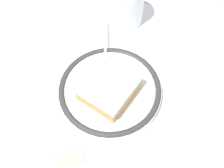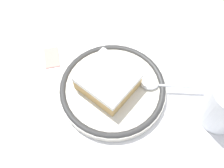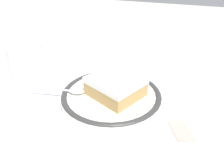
# 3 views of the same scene
# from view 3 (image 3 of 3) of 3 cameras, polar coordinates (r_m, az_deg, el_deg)

# --- Properties ---
(ground_plane) EXTENTS (2.40, 2.40, 0.00)m
(ground_plane) POSITION_cam_3_polar(r_m,az_deg,el_deg) (0.45, -4.85, -3.37)
(ground_plane) COLOR #B7B2A8
(placemat) EXTENTS (0.44, 0.40, 0.00)m
(placemat) POSITION_cam_3_polar(r_m,az_deg,el_deg) (0.45, -4.86, -3.29)
(placemat) COLOR white
(placemat) RESTS_ON ground_plane
(plate) EXTENTS (0.20, 0.20, 0.02)m
(plate) POSITION_cam_3_polar(r_m,az_deg,el_deg) (0.43, -0.00, -2.95)
(plate) COLOR silver
(plate) RESTS_ON placemat
(cake_slice) EXTENTS (0.12, 0.12, 0.04)m
(cake_slice) POSITION_cam_3_polar(r_m,az_deg,el_deg) (0.41, 1.25, -0.29)
(cake_slice) COLOR tan
(cake_slice) RESTS_ON plate
(spoon) EXTENTS (0.13, 0.04, 0.01)m
(spoon) POSITION_cam_3_polar(r_m,az_deg,el_deg) (0.43, -11.70, -1.70)
(spoon) COLOR silver
(spoon) RESTS_ON plate
(cup) EXTENTS (0.08, 0.08, 0.09)m
(cup) POSITION_cam_3_polar(r_m,az_deg,el_deg) (0.51, -21.97, 4.21)
(cup) COLOR white
(cup) RESTS_ON placemat
(napkin) EXTENTS (0.15, 0.15, 0.00)m
(napkin) POSITION_cam_3_polar(r_m,az_deg,el_deg) (0.42, -22.20, -8.14)
(napkin) COLOR white
(napkin) RESTS_ON placemat
(sugar_packet) EXTENTS (0.05, 0.06, 0.01)m
(sugar_packet) POSITION_cam_3_polar(r_m,az_deg,el_deg) (0.38, 18.51, -11.72)
(sugar_packet) COLOR #E5998C
(sugar_packet) RESTS_ON placemat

